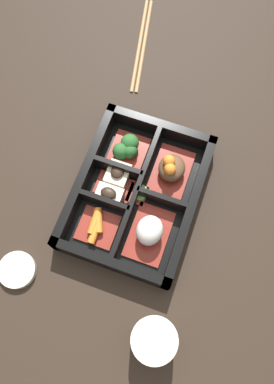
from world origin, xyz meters
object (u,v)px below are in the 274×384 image
(bowl_rice, at_px, (149,231))
(sauce_dish, at_px, (17,270))
(tea_cup, at_px, (153,339))
(chopsticks, at_px, (142,43))

(bowl_rice, distance_m, sauce_dish, 0.22)
(bowl_rice, xyz_separation_m, sauce_dish, (0.12, -0.18, -0.03))
(bowl_rice, relative_size, sauce_dish, 1.61)
(tea_cup, xyz_separation_m, chopsticks, (-0.51, -0.20, -0.03))
(chopsticks, xyz_separation_m, sauce_dish, (0.49, -0.04, 0.00))
(bowl_rice, bearing_deg, sauce_dish, -55.31)
(chopsticks, bearing_deg, bowl_rice, 21.10)
(chopsticks, bearing_deg, tea_cup, 21.09)
(sauce_dish, bearing_deg, bowl_rice, 124.69)
(bowl_rice, bearing_deg, chopsticks, -158.90)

